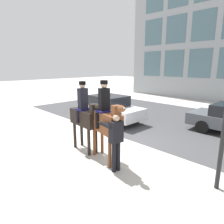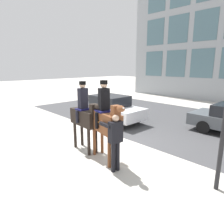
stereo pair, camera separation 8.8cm
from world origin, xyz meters
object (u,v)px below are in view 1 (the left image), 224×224
mounted_horse_companion (106,120)px  pedestrian_bystander (116,138)px  mounted_horse_lead (85,116)px  street_car_near_lane (110,108)px

mounted_horse_companion → pedestrian_bystander: (0.73, -0.28, -0.36)m
mounted_horse_lead → mounted_horse_companion: 1.13m
mounted_horse_lead → pedestrian_bystander: mounted_horse_lead is taller
mounted_horse_lead → street_car_near_lane: (-2.36, 3.48, -0.58)m
street_car_near_lane → mounted_horse_lead: bearing=-55.9°
mounted_horse_companion → pedestrian_bystander: 0.86m
mounted_horse_companion → street_car_near_lane: 4.96m
mounted_horse_lead → mounted_horse_companion: mounted_horse_companion is taller
mounted_horse_companion → street_car_near_lane: (-3.49, 3.47, -0.63)m
pedestrian_bystander → street_car_near_lane: pedestrian_bystander is taller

